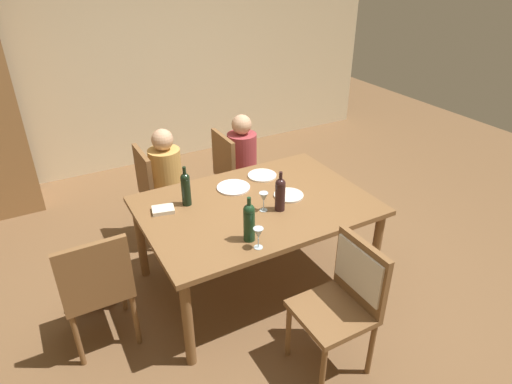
# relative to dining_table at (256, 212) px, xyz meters

# --- Properties ---
(ground_plane) EXTENTS (10.00, 10.00, 0.00)m
(ground_plane) POSITION_rel_dining_table_xyz_m (0.00, 0.00, -0.67)
(ground_plane) COLOR brown
(rear_room_partition) EXTENTS (6.40, 0.12, 2.70)m
(rear_room_partition) POSITION_rel_dining_table_xyz_m (0.00, 2.80, 0.68)
(rear_room_partition) COLOR beige
(rear_room_partition) RESTS_ON ground_plane
(dining_table) EXTENTS (1.72, 1.19, 0.74)m
(dining_table) POSITION_rel_dining_table_xyz_m (0.00, 0.00, 0.00)
(dining_table) COLOR brown
(dining_table) RESTS_ON ground_plane
(chair_far_left) EXTENTS (0.44, 0.44, 0.92)m
(chair_far_left) POSITION_rel_dining_table_xyz_m (-0.47, 0.98, -0.14)
(chair_far_left) COLOR brown
(chair_far_left) RESTS_ON ground_plane
(chair_far_right) EXTENTS (0.44, 0.44, 0.92)m
(chair_far_right) POSITION_rel_dining_table_xyz_m (0.30, 0.98, -0.14)
(chair_far_right) COLOR brown
(chair_far_right) RESTS_ON ground_plane
(chair_near) EXTENTS (0.46, 0.44, 0.92)m
(chair_near) POSITION_rel_dining_table_xyz_m (0.12, -0.98, -0.08)
(chair_near) COLOR brown
(chair_near) RESTS_ON ground_plane
(chair_left_end) EXTENTS (0.44, 0.44, 0.92)m
(chair_left_end) POSITION_rel_dining_table_xyz_m (-1.24, -0.09, -0.14)
(chair_left_end) COLOR brown
(chair_left_end) RESTS_ON ground_plane
(person_woman_host) EXTENTS (0.33, 0.29, 1.09)m
(person_woman_host) POSITION_rel_dining_table_xyz_m (-0.36, 0.98, -0.04)
(person_woman_host) COLOR #33333D
(person_woman_host) RESTS_ON ground_plane
(person_man_bearded) EXTENTS (0.33, 0.28, 1.09)m
(person_man_bearded) POSITION_rel_dining_table_xyz_m (0.41, 0.98, -0.04)
(person_man_bearded) COLOR #33333D
(person_man_bearded) RESTS_ON ground_plane
(wine_bottle_tall_green) EXTENTS (0.08, 0.08, 0.32)m
(wine_bottle_tall_green) POSITION_rel_dining_table_xyz_m (-0.27, -0.39, 0.22)
(wine_bottle_tall_green) COLOR #19381E
(wine_bottle_tall_green) RESTS_ON dining_table
(wine_bottle_dark_red) EXTENTS (0.08, 0.08, 0.31)m
(wine_bottle_dark_red) POSITION_rel_dining_table_xyz_m (0.11, -0.16, 0.21)
(wine_bottle_dark_red) COLOR black
(wine_bottle_dark_red) RESTS_ON dining_table
(wine_bottle_short_olive) EXTENTS (0.07, 0.07, 0.32)m
(wine_bottle_short_olive) POSITION_rel_dining_table_xyz_m (-0.46, 0.24, 0.22)
(wine_bottle_short_olive) COLOR black
(wine_bottle_short_olive) RESTS_ON dining_table
(wine_glass_near_left) EXTENTS (0.07, 0.07, 0.15)m
(wine_glass_near_left) POSITION_rel_dining_table_xyz_m (-0.26, -0.50, 0.18)
(wine_glass_near_left) COLOR silver
(wine_glass_near_left) RESTS_ON dining_table
(wine_glass_centre) EXTENTS (0.07, 0.07, 0.15)m
(wine_glass_centre) POSITION_rel_dining_table_xyz_m (-0.00, -0.12, 0.18)
(wine_glass_centre) COLOR silver
(wine_glass_centre) RESTS_ON dining_table
(dinner_plate_host) EXTENTS (0.24, 0.24, 0.01)m
(dinner_plate_host) POSITION_rel_dining_table_xyz_m (0.27, 0.37, 0.08)
(dinner_plate_host) COLOR white
(dinner_plate_host) RESTS_ON dining_table
(dinner_plate_guest_left) EXTENTS (0.23, 0.23, 0.01)m
(dinner_plate_guest_left) POSITION_rel_dining_table_xyz_m (0.28, -0.02, 0.08)
(dinner_plate_guest_left) COLOR silver
(dinner_plate_guest_left) RESTS_ON dining_table
(dinner_plate_guest_right) EXTENTS (0.27, 0.27, 0.01)m
(dinner_plate_guest_right) POSITION_rel_dining_table_xyz_m (-0.04, 0.30, 0.08)
(dinner_plate_guest_right) COLOR white
(dinner_plate_guest_right) RESTS_ON dining_table
(folded_napkin) EXTENTS (0.18, 0.15, 0.03)m
(folded_napkin) POSITION_rel_dining_table_xyz_m (-0.66, 0.23, 0.09)
(folded_napkin) COLOR beige
(folded_napkin) RESTS_ON dining_table
(handbag) EXTENTS (0.29, 0.16, 0.22)m
(handbag) POSITION_rel_dining_table_xyz_m (-1.24, 0.35, -0.56)
(handbag) COLOR brown
(handbag) RESTS_ON ground_plane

